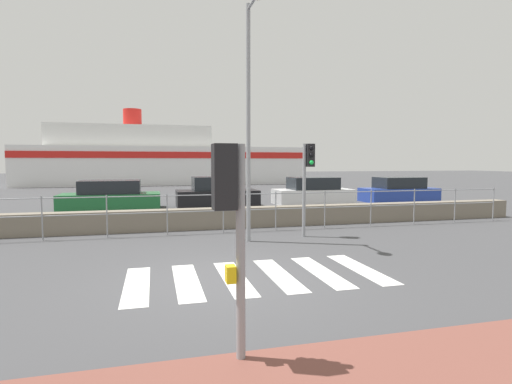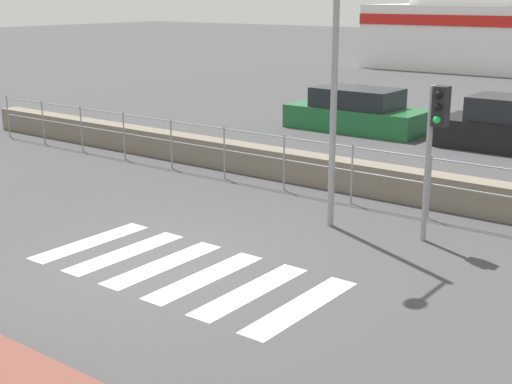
% 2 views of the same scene
% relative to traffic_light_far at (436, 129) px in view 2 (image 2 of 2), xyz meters
% --- Properties ---
extents(ground_plane, '(160.00, 160.00, 0.00)m').
position_rel_traffic_light_far_xyz_m(ground_plane, '(-3.19, -3.68, -2.04)').
color(ground_plane, '#424244').
extents(crosswalk, '(4.95, 2.40, 0.01)m').
position_rel_traffic_light_far_xyz_m(crosswalk, '(-2.52, -3.68, -2.03)').
color(crosswalk, silver).
rests_on(crosswalk, ground_plane).
extents(seawall, '(25.05, 0.55, 0.68)m').
position_rel_traffic_light_far_xyz_m(seawall, '(-3.19, 2.17, -1.69)').
color(seawall, slate).
rests_on(seawall, ground_plane).
extents(harbor_fence, '(22.58, 0.04, 1.27)m').
position_rel_traffic_light_far_xyz_m(harbor_fence, '(-3.19, 1.29, -1.21)').
color(harbor_fence, gray).
rests_on(harbor_fence, ground_plane).
extents(traffic_light_far, '(0.34, 0.32, 2.77)m').
position_rel_traffic_light_far_xyz_m(traffic_light_far, '(0.00, 0.00, 0.00)').
color(traffic_light_far, gray).
rests_on(traffic_light_far, ground_plane).
extents(streetlamp, '(0.32, 1.33, 6.50)m').
position_rel_traffic_light_far_xyz_m(streetlamp, '(-1.87, -0.52, 1.98)').
color(streetlamp, gray).
rests_on(streetlamp, ground_plane).
extents(parked_car_green, '(4.51, 1.89, 1.37)m').
position_rel_traffic_light_far_xyz_m(parked_car_green, '(-6.42, 8.74, -1.45)').
color(parked_car_green, '#1E6633').
rests_on(parked_car_green, ground_plane).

